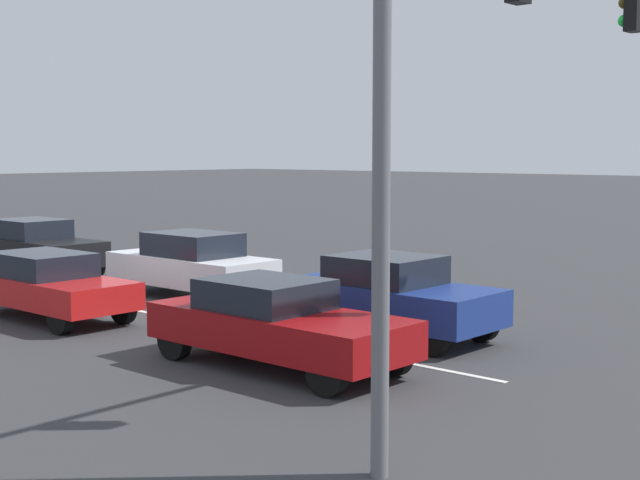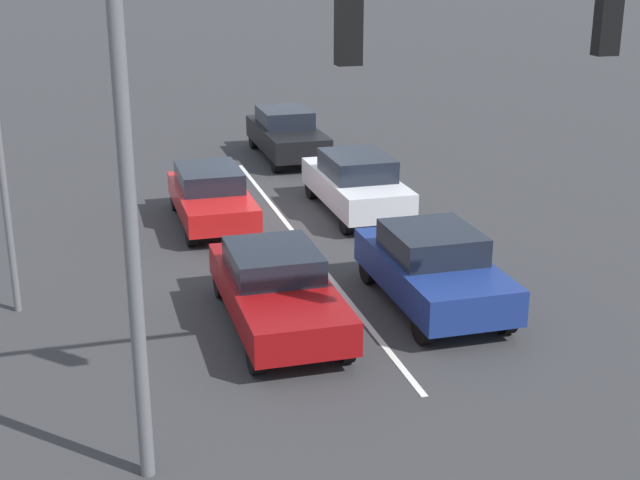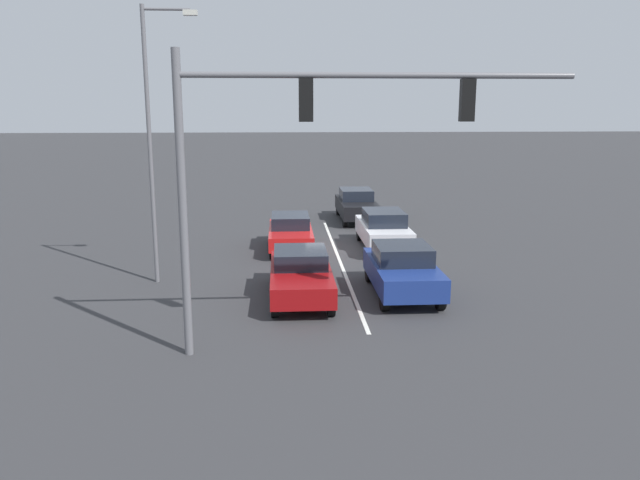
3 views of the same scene
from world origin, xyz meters
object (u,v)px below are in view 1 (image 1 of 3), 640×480
(car_navy_leftlane_front, at_px, (389,295))
(traffic_signal_gantry, at_px, (505,37))
(car_black_leftlane_third, at_px, (36,246))
(car_maroon_midlane_front, at_px, (276,322))
(car_silver_leftlane_second, at_px, (191,264))
(car_red_midlane_second, at_px, (48,284))

(car_navy_leftlane_front, distance_m, traffic_signal_gantry, 7.09)
(car_black_leftlane_third, bearing_deg, car_maroon_midlane_front, 75.68)
(traffic_signal_gantry, bearing_deg, car_silver_leftlane_second, -109.91)
(traffic_signal_gantry, bearing_deg, car_navy_leftlane_front, -127.95)
(car_red_midlane_second, relative_size, car_black_leftlane_third, 0.91)
(car_silver_leftlane_second, relative_size, car_black_leftlane_third, 0.96)
(car_red_midlane_second, xyz_separation_m, car_black_leftlane_third, (-3.57, -6.53, 0.07))
(car_navy_leftlane_front, relative_size, car_black_leftlane_third, 0.91)
(car_navy_leftlane_front, relative_size, car_red_midlane_second, 1.00)
(car_black_leftlane_third, bearing_deg, traffic_signal_gantry, 78.25)
(car_maroon_midlane_front, bearing_deg, car_navy_leftlane_front, -178.38)
(car_maroon_midlane_front, distance_m, car_navy_leftlane_front, 3.21)
(car_navy_leftlane_front, height_order, car_silver_leftlane_second, car_silver_leftlane_second)
(car_maroon_midlane_front, distance_m, traffic_signal_gantry, 6.15)
(car_maroon_midlane_front, xyz_separation_m, car_black_leftlane_third, (-3.38, -13.22, 0.07))
(car_red_midlane_second, relative_size, car_silver_leftlane_second, 0.95)
(car_navy_leftlane_front, height_order, car_black_leftlane_third, car_black_leftlane_third)
(car_maroon_midlane_front, bearing_deg, traffic_signal_gantry, 86.23)
(car_black_leftlane_third, xyz_separation_m, traffic_signal_gantry, (3.67, 17.61, 4.22))
(car_silver_leftlane_second, bearing_deg, car_black_leftlane_third, -87.39)
(car_silver_leftlane_second, bearing_deg, car_maroon_midlane_front, 60.72)
(car_navy_leftlane_front, relative_size, traffic_signal_gantry, 0.48)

